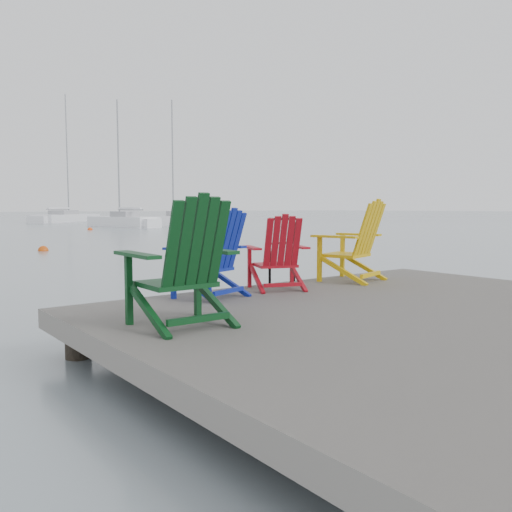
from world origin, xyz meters
TOP-DOWN VIEW (x-y plane):
  - ground at (0.00, 0.00)m, footprint 400.00×400.00m
  - dock at (0.00, 0.00)m, footprint 6.00×5.00m
  - handrail at (0.25, 2.45)m, footprint 0.48×0.04m
  - chair_green at (-2.23, 0.85)m, footprint 0.90×0.84m
  - chair_blue at (-1.19, 1.97)m, footprint 0.94×0.90m
  - chair_red at (-0.21, 1.99)m, footprint 0.90×0.86m
  - chair_yellow at (1.18, 1.96)m, footprint 1.04×0.99m
  - sailboat_near at (13.27, 37.27)m, footprint 3.15×7.53m
  - sailboat_mid at (14.67, 54.86)m, footprint 9.30×8.71m
  - sailboat_far at (18.85, 38.28)m, footprint 8.05×2.90m
  - buoy_b at (1.12, 16.52)m, footprint 0.37×0.37m
  - buoy_c at (9.00, 32.94)m, footprint 0.35×0.35m

SIDE VIEW (x-z plane):
  - ground at x=0.00m, z-range 0.00..0.00m
  - buoy_b at x=1.12m, z-range -0.18..0.18m
  - buoy_c at x=9.00m, z-range -0.18..0.18m
  - dock at x=0.00m, z-range -0.35..1.05m
  - sailboat_mid at x=14.67m, z-range -6.52..7.23m
  - sailboat_far at x=18.85m, z-range -5.12..5.83m
  - sailboat_near at x=13.27m, z-range -4.77..5.48m
  - chair_red at x=-0.21m, z-range 0.50..1.43m
  - chair_blue at x=-1.19m, z-range 0.50..1.50m
  - handrail at x=0.25m, z-range 0.59..1.49m
  - chair_yellow at x=1.18m, z-range 0.50..1.62m
  - chair_green at x=-2.23m, z-range 0.50..1.62m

